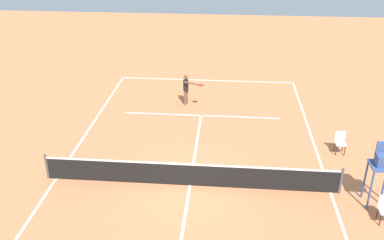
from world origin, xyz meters
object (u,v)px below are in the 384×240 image
at_px(player_serving, 187,87).
at_px(umpire_chair, 382,165).
at_px(tennis_ball, 215,127).
at_px(courtside_chair_mid, 340,141).

height_order(player_serving, umpire_chair, umpire_chair).
distance_m(tennis_ball, umpire_chair, 8.15).
relative_size(tennis_ball, courtside_chair_mid, 0.07).
relative_size(umpire_chair, courtside_chair_mid, 2.54).
height_order(player_serving, courtside_chair_mid, player_serving).
distance_m(player_serving, courtside_chair_mid, 8.39).
xyz_separation_m(tennis_ball, courtside_chair_mid, (-5.41, 1.84, 0.50)).
bearing_deg(courtside_chair_mid, tennis_ball, -18.82).
height_order(tennis_ball, courtside_chair_mid, courtside_chair_mid).
distance_m(umpire_chair, courtside_chair_mid, 3.76).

